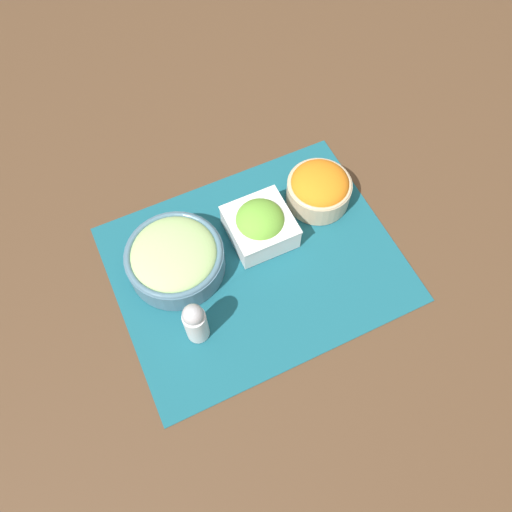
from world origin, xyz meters
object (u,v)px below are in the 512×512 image
carrot_bowl (319,188)px  lettuce_bowl (260,224)px  cucumber_bowl (175,257)px  pepper_shaker (195,322)px

carrot_bowl → lettuce_bowl: 0.15m
carrot_bowl → cucumber_bowl: size_ratio=0.70×
carrot_bowl → lettuce_bowl: (0.15, 0.03, -0.00)m
carrot_bowl → pepper_shaker: pepper_shaker is taller
cucumber_bowl → carrot_bowl: bearing=-175.9°
carrot_bowl → cucumber_bowl: carrot_bowl is taller
lettuce_bowl → cucumber_bowl: bearing=-1.0°
lettuce_bowl → carrot_bowl: bearing=-169.9°
lettuce_bowl → cucumber_bowl: 0.18m
carrot_bowl → lettuce_bowl: size_ratio=1.08×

